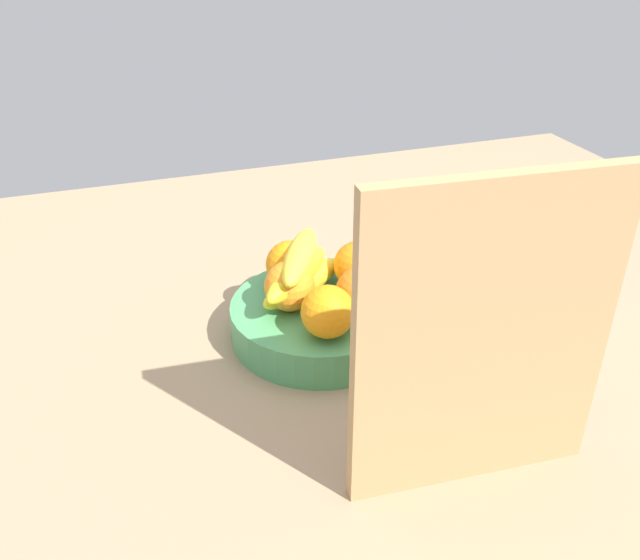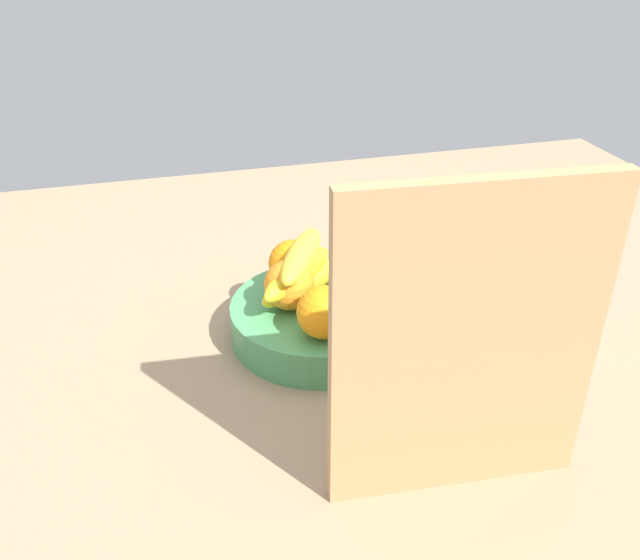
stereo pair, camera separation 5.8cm
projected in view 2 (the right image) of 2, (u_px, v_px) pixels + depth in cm
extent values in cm
cube|color=#9E8162|center=(333.00, 332.00, 103.80)|extent=(180.00, 140.00, 3.00)
cylinder|color=#4B9B5F|center=(320.00, 320.00, 99.15)|extent=(26.23, 26.23, 5.48)
sphere|color=orange|center=(360.00, 294.00, 93.27)|extent=(7.26, 7.26, 7.26)
sphere|color=orange|center=(360.00, 266.00, 100.09)|extent=(7.26, 7.26, 7.26)
sphere|color=orange|center=(292.00, 264.00, 100.85)|extent=(7.26, 7.26, 7.26)
sphere|color=orange|center=(289.00, 285.00, 95.32)|extent=(7.26, 7.26, 7.26)
sphere|color=orange|center=(323.00, 312.00, 89.11)|extent=(7.26, 7.26, 7.26)
ellipsoid|color=yellow|center=(305.00, 282.00, 99.31)|extent=(16.49, 12.50, 4.00)
ellipsoid|color=yellow|center=(298.00, 275.00, 96.77)|extent=(14.71, 14.98, 4.00)
ellipsoid|color=yellow|center=(301.00, 256.00, 97.13)|extent=(11.55, 16.88, 4.00)
cube|color=tan|center=(468.00, 348.00, 66.80)|extent=(28.06, 3.90, 36.00)
cylinder|color=#ADB8BD|center=(514.00, 263.00, 99.63)|extent=(8.99, 8.99, 19.69)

